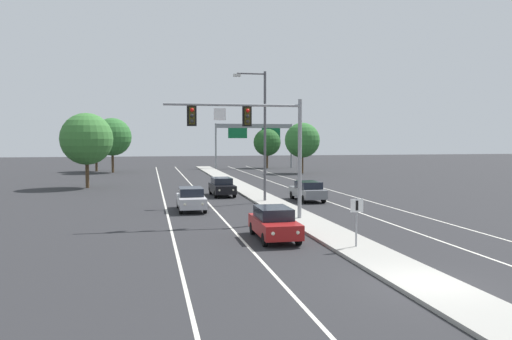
# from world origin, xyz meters

# --- Properties ---
(ground_plane) EXTENTS (260.00, 260.00, 0.00)m
(ground_plane) POSITION_xyz_m (0.00, 0.00, 0.00)
(ground_plane) COLOR #28282B
(median_island) EXTENTS (2.40, 110.00, 0.15)m
(median_island) POSITION_xyz_m (0.00, 18.00, 0.07)
(median_island) COLOR #9E9B93
(median_island) RESTS_ON ground
(lane_stripe_oncoming_center) EXTENTS (0.14, 100.00, 0.01)m
(lane_stripe_oncoming_center) POSITION_xyz_m (-4.70, 25.00, 0.00)
(lane_stripe_oncoming_center) COLOR silver
(lane_stripe_oncoming_center) RESTS_ON ground
(lane_stripe_receding_center) EXTENTS (0.14, 100.00, 0.01)m
(lane_stripe_receding_center) POSITION_xyz_m (4.70, 25.00, 0.00)
(lane_stripe_receding_center) COLOR silver
(lane_stripe_receding_center) RESTS_ON ground
(edge_stripe_left) EXTENTS (0.14, 100.00, 0.01)m
(edge_stripe_left) POSITION_xyz_m (-8.00, 25.00, 0.00)
(edge_stripe_left) COLOR silver
(edge_stripe_left) RESTS_ON ground
(edge_stripe_right) EXTENTS (0.14, 100.00, 0.01)m
(edge_stripe_right) POSITION_xyz_m (8.00, 25.00, 0.00)
(edge_stripe_right) COLOR silver
(edge_stripe_right) RESTS_ON ground
(overhead_signal_mast) EXTENTS (8.25, 0.44, 7.20)m
(overhead_signal_mast) POSITION_xyz_m (-2.85, 14.15, 5.37)
(overhead_signal_mast) COLOR gray
(overhead_signal_mast) RESTS_ON median_island
(median_sign_post) EXTENTS (0.60, 0.10, 2.20)m
(median_sign_post) POSITION_xyz_m (-0.09, 5.72, 1.59)
(median_sign_post) COLOR gray
(median_sign_post) RESTS_ON median_island
(street_lamp_median) EXTENTS (2.58, 0.28, 10.00)m
(street_lamp_median) POSITION_xyz_m (-0.53, 23.09, 5.79)
(street_lamp_median) COLOR #4C4C51
(street_lamp_median) RESTS_ON median_island
(car_oncoming_red) EXTENTS (1.86, 4.49, 1.58)m
(car_oncoming_red) POSITION_xyz_m (-3.12, 8.79, 0.82)
(car_oncoming_red) COLOR maroon
(car_oncoming_red) RESTS_ON ground
(car_oncoming_silver) EXTENTS (1.84, 4.48, 1.58)m
(car_oncoming_silver) POSITION_xyz_m (-6.32, 19.76, 0.82)
(car_oncoming_silver) COLOR #B7B7BC
(car_oncoming_silver) RESTS_ON ground
(car_oncoming_black) EXTENTS (1.89, 4.50, 1.58)m
(car_oncoming_black) POSITION_xyz_m (-2.96, 28.26, 0.82)
(car_oncoming_black) COLOR black
(car_oncoming_black) RESTS_ON ground
(car_receding_grey) EXTENTS (1.93, 4.51, 1.58)m
(car_receding_grey) POSITION_xyz_m (3.25, 23.30, 0.82)
(car_receding_grey) COLOR slate
(car_receding_grey) RESTS_ON ground
(highway_sign_gantry) EXTENTS (13.28, 0.42, 7.50)m
(highway_sign_gantry) POSITION_xyz_m (8.20, 68.23, 6.16)
(highway_sign_gantry) COLOR gray
(highway_sign_gantry) RESTS_ON ground
(tree_far_left_b) EXTENTS (4.38, 4.38, 6.34)m
(tree_far_left_b) POSITION_xyz_m (-17.01, 64.90, 4.14)
(tree_far_left_b) COLOR #4C3823
(tree_far_left_b) RESTS_ON ground
(tree_far_right_b) EXTENTS (4.60, 4.60, 6.65)m
(tree_far_right_b) POSITION_xyz_m (10.42, 68.19, 4.34)
(tree_far_right_b) COLOR #4C3823
(tree_far_right_b) RESTS_ON ground
(tree_far_left_a) EXTENTS (5.23, 5.23, 7.57)m
(tree_far_left_a) POSITION_xyz_m (-15.28, 38.16, 4.94)
(tree_far_left_a) COLOR #4C3823
(tree_far_left_a) RESTS_ON ground
(tree_far_right_c) EXTENTS (5.02, 5.02, 7.27)m
(tree_far_right_c) POSITION_xyz_m (12.38, 54.42, 4.75)
(tree_far_right_c) COLOR #4C3823
(tree_far_right_c) RESTS_ON ground
(tree_far_left_c) EXTENTS (5.53, 5.53, 8.00)m
(tree_far_left_c) POSITION_xyz_m (-14.39, 61.61, 5.23)
(tree_far_left_c) COLOR #4C3823
(tree_far_left_c) RESTS_ON ground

